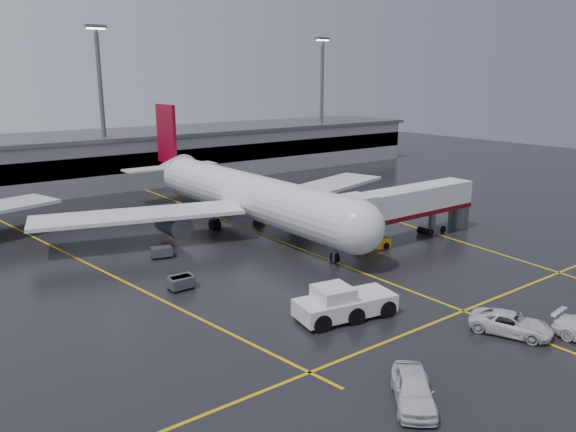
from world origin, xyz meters
TOP-DOWN VIEW (x-y plane):
  - ground at (0.00, 0.00)m, footprint 220.00×220.00m
  - apron_line_centre at (0.00, 0.00)m, footprint 0.25×90.00m
  - apron_line_stop at (0.00, -22.00)m, footprint 60.00×0.25m
  - apron_line_left at (-20.00, 10.00)m, footprint 9.99×69.35m
  - apron_line_right at (18.00, 10.00)m, footprint 7.57×69.64m
  - terminal at (0.00, 47.93)m, footprint 122.00×19.00m
  - light_mast_mid at (-5.00, 42.00)m, footprint 3.00×1.20m
  - light_mast_right at (40.00, 42.00)m, footprint 3.00×1.20m
  - main_airliner at (0.00, 9.70)m, footprint 48.80×45.60m
  - jet_bridge at (11.87, -6.00)m, footprint 19.90×3.40m
  - pushback_tractor at (-8.35, -17.21)m, footprint 8.11×4.54m
  - belt_loader at (6.40, -5.94)m, footprint 3.87×2.45m
  - service_van_a at (-0.71, -26.43)m, footprint 4.49×6.15m
  - service_van_d at (-13.05, -28.08)m, footprint 5.06×5.34m
  - baggage_cart_a at (-15.23, -4.19)m, footprint 2.07×1.41m
  - baggage_cart_b at (-15.48, -4.53)m, footprint 2.02×1.32m
  - baggage_cart_c at (-13.03, 4.64)m, footprint 2.26×1.76m

SIDE VIEW (x-z plane):
  - ground at x=0.00m, z-range 0.00..0.00m
  - apron_line_centre at x=0.00m, z-range 0.00..0.02m
  - apron_line_stop at x=0.00m, z-range 0.00..0.02m
  - apron_line_left at x=-20.00m, z-range 0.00..0.02m
  - apron_line_right at x=18.00m, z-range 0.00..0.02m
  - belt_loader at x=6.40m, z-range -0.58..1.70m
  - baggage_cart_a at x=-15.23m, z-range 0.07..1.19m
  - baggage_cart_b at x=-15.48m, z-range 0.07..1.19m
  - baggage_cart_c at x=-13.03m, z-range 0.07..1.19m
  - service_van_a at x=-0.71m, z-range 0.00..1.55m
  - service_van_d at x=-13.05m, z-range 0.00..1.79m
  - pushback_tractor at x=-8.35m, z-range -0.28..2.46m
  - jet_bridge at x=11.87m, z-range 0.91..6.96m
  - main_airliner at x=0.00m, z-range -2.84..11.26m
  - terminal at x=0.00m, z-range 0.02..8.62m
  - light_mast_mid at x=-5.00m, z-range 1.75..27.20m
  - light_mast_right at x=40.00m, z-range 1.75..27.20m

